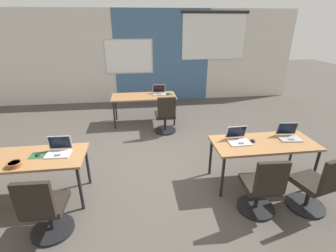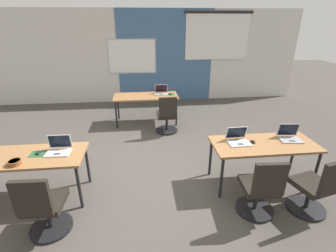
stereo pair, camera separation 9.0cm
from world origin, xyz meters
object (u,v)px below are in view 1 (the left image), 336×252
Objects in this scene: laptop_near_right_end at (289,135)px; mouse_far_right at (168,94)px; laptop_far_right at (159,92)px; desk_near_left at (26,161)px; chair_near_right_inner at (261,190)px; chair_far_right at (165,118)px; chair_near_left_inner at (46,212)px; desk_near_right at (263,146)px; snack_bowl at (14,164)px; mouse_near_left_inner at (38,154)px; desk_far_center at (144,98)px; laptop_near_right_inner at (238,139)px; laptop_near_left_inner at (59,150)px; mouse_near_right_inner at (253,141)px; chair_near_right_end at (316,188)px.

laptop_near_right_end reaches higher than mouse_far_right.
desk_near_left is at bearing -122.07° from laptop_far_right.
chair_near_right_inner is 3.63m from mouse_far_right.
chair_near_left_inner is at bearing 56.50° from chair_far_right.
mouse_far_right is (-1.12, 2.84, 0.08)m from desk_near_right.
chair_near_right_inner is 1.00× the size of chair_near_left_inner.
desk_near_right is 3.55m from snack_bowl.
chair_near_left_inner is (0.43, -0.73, -0.28)m from desk_near_left.
snack_bowl reaches higher than mouse_far_right.
mouse_near_left_inner reaches higher than desk_near_right.
mouse_far_right is at bearing 3.21° from desk_far_center.
laptop_near_right_inner is 0.37× the size of chair_near_left_inner.
desk_near_left is at bearing -167.94° from mouse_near_left_inner.
snack_bowl is (-0.04, -0.22, 0.10)m from desk_near_left.
desk_far_center is 3.04m from laptop_near_left_inner.
chair_far_right is (-0.94, 2.80, 0.00)m from chair_near_right_inner.
mouse_near_right_inner is at bearing -163.00° from chair_near_left_inner.
chair_near_right_inner is at bearing -103.60° from mouse_near_right_inner.
chair_far_right is (-0.89, 2.03, -0.39)m from laptop_near_right_inner.
snack_bowl is (-3.38, -0.26, 0.02)m from mouse_near_right_inner.
mouse_near_right_inner is 0.31× the size of laptop_far_right.
chair_far_right is 8.65× the size of mouse_near_left_inner.
mouse_near_left_inner is (-3.18, -0.00, 0.00)m from mouse_near_right_inner.
desk_near_right is 3.05m from mouse_far_right.
desk_near_right is 1.74× the size of chair_far_right.
laptop_near_right_inner reaches higher than chair_far_right.
chair_near_left_inner reaches higher than mouse_near_right_inner.
chair_near_right_inner is at bearing -69.84° from laptop_far_right.
desk_far_center is 14.56× the size of mouse_near_right_inner.
chair_near_right_end is 1.00× the size of chair_far_right.
desk_far_center is 0.88m from chair_far_right.
chair_near_right_end reaches higher than desk_far_center.
chair_near_left_inner is (-2.73, -0.04, 0.00)m from chair_near_right_inner.
mouse_far_right is at bearing 50.03° from desk_near_left.
snack_bowl is at bearing -128.38° from mouse_far_right.
laptop_far_right is (-0.96, 2.82, 0.00)m from laptop_near_right_inner.
desk_near_right is 4.55× the size of laptop_far_right.
chair_far_right is (-1.69, 2.86, 0.00)m from chair_near_right_end.
laptop_far_right is (2.15, 2.90, 0.11)m from desk_near_left.
laptop_near_right_inner is at bearing 5.37° from snack_bowl.
chair_far_right is 1.00× the size of chair_near_left_inner.
mouse_far_right reaches higher than desk_near_right.
desk_far_center is at bearing -161.62° from laptop_far_right.
desk_near_left is 0.18m from mouse_near_left_inner.
desk_far_center is 3.50m from laptop_near_right_end.
laptop_near_left_inner is 0.56m from snack_bowl.
desk_far_center is at bearing 57.99° from desk_near_left.
chair_near_right_inner reaches higher than desk_near_right.
desk_near_right is 0.19m from mouse_near_right_inner.
chair_far_right is 5.18× the size of snack_bowl.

